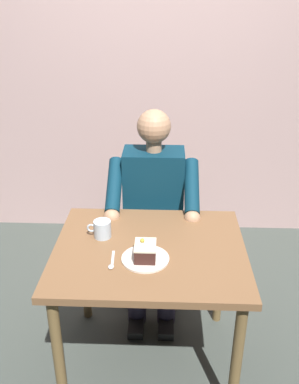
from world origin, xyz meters
name	(u,v)px	position (x,y,z in m)	size (l,w,h in m)	color
ground_plane	(150,358)	(0.00, 0.00, 0.00)	(14.00, 14.00, 0.00)	#3F4641
cafe_rear_panel	(158,43)	(0.00, -1.52, 1.50)	(6.40, 0.12, 3.00)	#B6938F
dining_table	(150,264)	(0.00, 0.00, 0.63)	(0.92, 0.77, 0.73)	brown
chair	(154,221)	(0.00, -0.70, 0.48)	(0.42, 0.42, 0.88)	brown
seated_person	(153,212)	(0.00, -0.53, 0.64)	(0.53, 0.58, 1.25)	#0A2D3F
dessert_plate	(145,259)	(0.02, 0.10, 0.73)	(0.22, 0.22, 0.01)	silver
cake_slice	(145,251)	(0.02, 0.10, 0.78)	(0.10, 0.12, 0.09)	#391D19
coffee_cup	(102,229)	(0.24, -0.09, 0.78)	(0.12, 0.09, 0.09)	silver
dessert_spoon	(112,263)	(0.17, 0.14, 0.73)	(0.03, 0.14, 0.01)	silver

